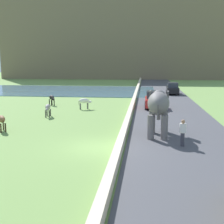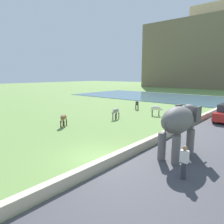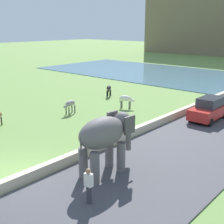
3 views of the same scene
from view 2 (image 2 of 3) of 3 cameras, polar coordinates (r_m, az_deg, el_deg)
ground_plane at (r=12.38m, az=-3.77°, el=-12.29°), size 220.00×220.00×0.00m
barrier_wall at (r=27.41m, az=25.46°, el=-0.20°), size 0.40×110.00×0.54m
lake at (r=46.63m, az=12.05°, el=4.15°), size 36.00×18.00×0.08m
elephant at (r=12.44m, az=17.90°, el=-2.81°), size 1.56×3.51×2.99m
person_beside_elephant at (r=10.14m, az=19.05°, el=-12.74°), size 0.36×0.22×1.63m
cow_black at (r=29.07m, az=6.84°, el=2.38°), size 1.08×1.32×1.15m
cow_white at (r=24.92m, az=11.94°, el=0.95°), size 1.41×0.82×1.15m
cow_grey at (r=22.50m, az=1.00°, el=0.20°), size 0.62×1.42×1.15m
cow_brown at (r=19.63m, az=-13.07°, el=-1.53°), size 1.10×1.31×1.15m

